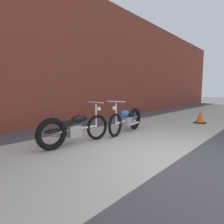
# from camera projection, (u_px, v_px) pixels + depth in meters

# --- Properties ---
(ground_plane) EXTENTS (80.00, 80.00, 0.00)m
(ground_plane) POSITION_uv_depth(u_px,v_px,m) (178.00, 160.00, 3.54)
(ground_plane) COLOR #47474C
(sidewalk_slab) EXTENTS (36.00, 3.50, 0.01)m
(sidewalk_slab) POSITION_uv_depth(u_px,v_px,m) (111.00, 143.00, 4.71)
(sidewalk_slab) COLOR #B2ADA3
(sidewalk_slab) RESTS_ON ground
(brick_building_wall) EXTENTS (36.00, 0.50, 5.53)m
(brick_building_wall) POSITION_uv_depth(u_px,v_px,m) (40.00, 50.00, 6.70)
(brick_building_wall) COLOR brown
(brick_building_wall) RESTS_ON ground
(motorcycle_black) EXTENTS (2.01, 0.58, 1.03)m
(motorcycle_black) POSITION_uv_depth(u_px,v_px,m) (71.00, 129.00, 4.42)
(motorcycle_black) COLOR black
(motorcycle_black) RESTS_ON ground
(motorcycle_blue) EXTENTS (1.99, 0.63, 1.03)m
(motorcycle_blue) POSITION_uv_depth(u_px,v_px,m) (128.00, 119.00, 5.95)
(motorcycle_blue) COLOR black
(motorcycle_blue) RESTS_ON ground
(traffic_cone) EXTENTS (0.40, 0.40, 0.55)m
(traffic_cone) POSITION_uv_depth(u_px,v_px,m) (200.00, 117.00, 7.53)
(traffic_cone) COLOR orange
(traffic_cone) RESTS_ON ground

